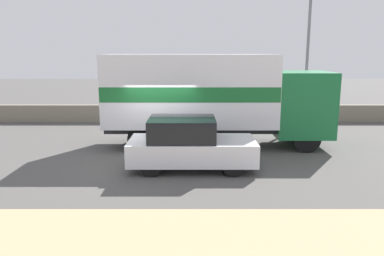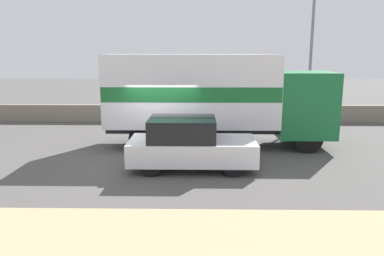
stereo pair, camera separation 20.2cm
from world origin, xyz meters
name	(u,v)px [view 2 (the right image)]	position (x,y,z in m)	size (l,w,h in m)	color
ground_plane	(160,160)	(0.00, 0.00, 0.00)	(80.00, 80.00, 0.00)	#514F4C
stone_wall_backdrop	(174,113)	(0.00, 7.22, 0.45)	(60.00, 0.35, 0.90)	gray
street_lamp	(312,32)	(6.77, 6.33, 4.59)	(0.56, 0.28, 8.05)	slate
box_truck	(212,95)	(1.83, 1.99, 2.01)	(8.58, 2.33, 3.55)	#196B38
car_hatchback	(189,144)	(1.02, -0.87, 0.79)	(3.96, 1.84, 1.62)	silver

